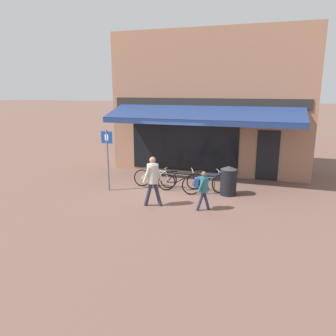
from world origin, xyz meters
TOP-DOWN VIEW (x-y plane):
  - ground_plane at (0.00, 0.00)m, footprint 160.00×160.00m
  - shop_front at (0.95, 3.98)m, footprint 8.81×4.82m
  - bike_rack_rail at (0.50, 0.18)m, footprint 2.69×0.04m
  - bicycle_silver at (-0.53, 0.13)m, footprint 1.75×0.52m
  - bicycle_black at (0.55, 0.02)m, footprint 1.67×0.80m
  - bicycle_blue at (1.57, -0.13)m, footprint 1.68×0.85m
  - pedestrian_adult at (0.14, -1.88)m, footprint 0.62×0.52m
  - pedestrian_child at (1.76, -1.76)m, footprint 0.52×0.52m
  - litter_bin at (2.33, 0.04)m, footprint 0.60×0.60m
  - parking_sign at (-2.04, -0.83)m, footprint 0.44×0.07m

SIDE VIEW (x-z plane):
  - ground_plane at x=0.00m, z-range 0.00..0.00m
  - bicycle_black at x=0.55m, z-range -0.05..0.77m
  - bicycle_silver at x=-0.53m, z-range -0.05..0.78m
  - bicycle_blue at x=1.57m, z-range -0.04..0.84m
  - bike_rack_rail at x=0.50m, z-range 0.17..0.74m
  - litter_bin at x=2.33m, z-range 0.00..1.07m
  - pedestrian_child at x=1.76m, z-range 0.15..1.42m
  - pedestrian_adult at x=0.14m, z-range 0.17..1.83m
  - parking_sign at x=-2.04m, z-range 0.26..2.57m
  - shop_front at x=0.95m, z-range -0.01..6.21m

